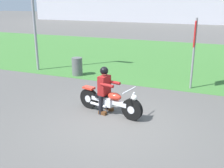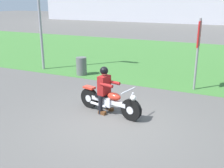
# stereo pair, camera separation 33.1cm
# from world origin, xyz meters

# --- Properties ---
(ground) EXTENTS (120.00, 120.00, 0.00)m
(ground) POSITION_xyz_m (0.00, 0.00, 0.00)
(ground) COLOR #565451
(grass_verge) EXTENTS (60.00, 12.00, 0.01)m
(grass_verge) POSITION_xyz_m (0.00, 9.58, 0.00)
(grass_verge) COLOR #3D7533
(grass_verge) RESTS_ON ground
(motorcycle_lead) EXTENTS (2.12, 0.77, 0.87)m
(motorcycle_lead) POSITION_xyz_m (-0.35, 0.74, 0.38)
(motorcycle_lead) COLOR black
(motorcycle_lead) RESTS_ON ground
(rider_lead) EXTENTS (0.62, 0.54, 1.39)m
(rider_lead) POSITION_xyz_m (-0.52, 0.78, 0.81)
(rider_lead) COLOR black
(rider_lead) RESTS_ON ground
(trash_can) EXTENTS (0.46, 0.46, 0.79)m
(trash_can) POSITION_xyz_m (-3.28, 4.07, 0.40)
(trash_can) COLOR #595E5B
(trash_can) RESTS_ON ground
(sign_banner) EXTENTS (0.08, 0.60, 2.60)m
(sign_banner) POSITION_xyz_m (1.58, 4.07, 1.72)
(sign_banner) COLOR gray
(sign_banner) RESTS_ON ground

